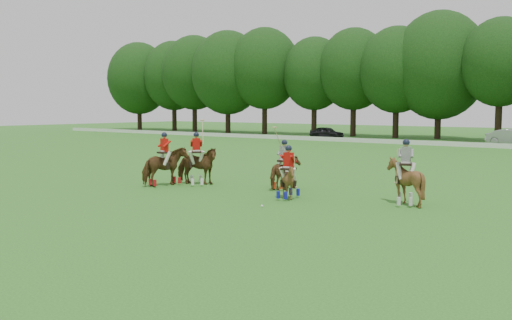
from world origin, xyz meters
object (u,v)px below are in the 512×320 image
Objects in this scene: polo_stripe_b at (405,181)px; polo_red_a at (165,166)px; polo_red_c at (288,180)px; car_left at (327,132)px; polo_red_b at (197,166)px; polo_ball at (262,206)px; polo_stripe_a at (284,172)px.

polo_red_a is at bearing -169.84° from polo_stripe_b.
polo_red_a is 6.63m from polo_red_c.
car_left is at bearing 124.17° from polo_stripe_b.
car_left is at bearing 112.01° from polo_red_b.
polo_red_c is (5.75, -0.85, -0.15)m from polo_red_b.
polo_red_a is 10.95m from polo_stripe_b.
polo_stripe_b is at bearing -144.00° from car_left.
polo_red_b is at bearing 54.23° from polo_red_a.
polo_stripe_b reaches higher than polo_ball.
polo_stripe_a is at bearing -150.25° from car_left.
polo_red_a is 1.48m from polo_red_b.
polo_red_b is at bearing 153.91° from polo_ball.
polo_red_b is 33.23× the size of polo_ball.
polo_ball is at bearing -136.38° from polo_stripe_b.
polo_stripe_b reaches higher than polo_red_c.
car_left is 1.63× the size of polo_red_a.
polo_red_a is 7.17m from polo_ball.
polo_stripe_a is (4.09, 1.28, -0.12)m from polo_red_b.
polo_red_b is at bearing -175.78° from polo_stripe_b.
car_left is 44.65× the size of polo_ball.
car_left is 1.48× the size of polo_stripe_a.
polo_red_a is 1.16× the size of polo_red_c.
polo_ball is at bearing -150.57° from car_left.
polo_red_c is (6.62, 0.35, -0.16)m from polo_red_a.
polo_stripe_a is at bearing 128.09° from polo_red_c.
polo_stripe_b is (25.23, -37.17, 0.21)m from car_left.
polo_stripe_a is 30.23× the size of polo_ball.
polo_stripe_b is at bearing 20.86° from polo_red_c.
polo_red_c is 2.24m from polo_ball.
polo_ball is (-3.87, -3.69, -0.85)m from polo_stripe_b.
polo_red_b is 9.94m from polo_stripe_b.
polo_red_a is at bearing -157.88° from car_left.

